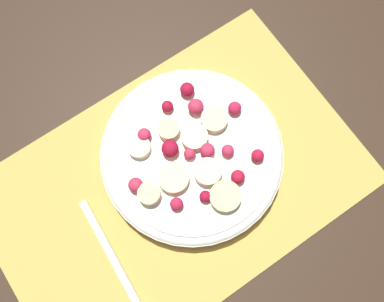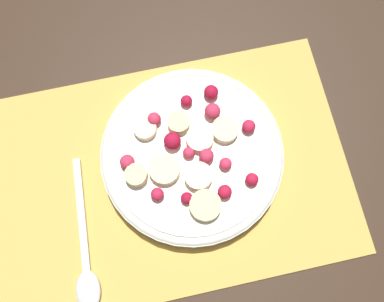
# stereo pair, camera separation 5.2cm
# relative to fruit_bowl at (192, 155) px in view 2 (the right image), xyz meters

# --- Properties ---
(ground_plane) EXTENTS (3.00, 3.00, 0.00)m
(ground_plane) POSITION_rel_fruit_bowl_xyz_m (0.04, 0.02, -0.02)
(ground_plane) COLOR #382619
(placemat) EXTENTS (0.46, 0.30, 0.01)m
(placemat) POSITION_rel_fruit_bowl_xyz_m (0.04, 0.02, -0.02)
(placemat) COLOR #E0B251
(placemat) RESTS_ON ground_plane
(fruit_bowl) EXTENTS (0.23, 0.23, 0.05)m
(fruit_bowl) POSITION_rel_fruit_bowl_xyz_m (0.00, 0.00, 0.00)
(fruit_bowl) COLOR silver
(fruit_bowl) RESTS_ON placemat
(spoon) EXTENTS (0.03, 0.19, 0.01)m
(spoon) POSITION_rel_fruit_bowl_xyz_m (0.15, 0.10, -0.01)
(spoon) COLOR silver
(spoon) RESTS_ON placemat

